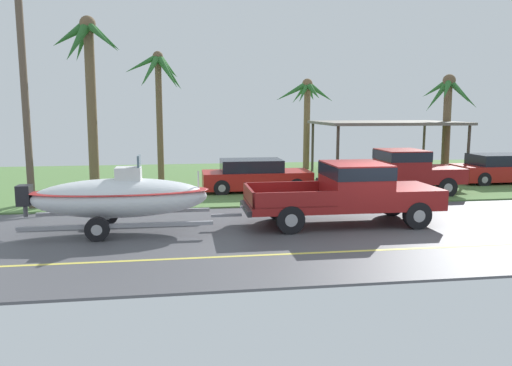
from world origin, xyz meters
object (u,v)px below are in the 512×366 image
at_px(carport_awning, 386,124).
at_px(palm_tree_near_right, 307,102).
at_px(palm_tree_mid, 448,103).
at_px(palm_tree_far_right, 160,82).
at_px(utility_pole, 24,81).
at_px(parked_sedan_near, 503,169).
at_px(boat_on_trailer, 120,197).
at_px(pickup_truck_towing, 354,190).
at_px(parked_sedan_far, 255,176).
at_px(parked_pickup_background, 400,170).
at_px(palm_tree_far_left, 89,64).

bearing_deg(carport_awning, palm_tree_near_right, 134.86).
distance_m(palm_tree_mid, palm_tree_far_right, 14.46).
bearing_deg(palm_tree_far_right, palm_tree_mid, 1.66).
bearing_deg(carport_awning, utility_pole, -157.76).
bearing_deg(utility_pole, parked_sedan_near, 9.12).
bearing_deg(boat_on_trailer, palm_tree_near_right, 56.69).
bearing_deg(utility_pole, boat_on_trailer, -47.04).
bearing_deg(utility_pole, palm_tree_near_right, 38.46).
xyz_separation_m(pickup_truck_towing, parked_sedan_far, (-2.11, 6.20, -0.37)).
bearing_deg(parked_pickup_background, boat_on_trailer, -156.19).
xyz_separation_m(parked_sedan_far, palm_tree_near_right, (4.00, 7.18, 3.19)).
height_order(carport_awning, palm_tree_mid, palm_tree_mid).
bearing_deg(pickup_truck_towing, utility_pole, 160.40).
bearing_deg(pickup_truck_towing, palm_tree_far_left, 141.28).
distance_m(boat_on_trailer, carport_awning, 15.83).
relative_size(boat_on_trailer, parked_sedan_far, 1.37).
xyz_separation_m(palm_tree_mid, palm_tree_far_left, (-17.13, -2.66, 1.48)).
xyz_separation_m(pickup_truck_towing, boat_on_trailer, (-6.90, -0.00, -0.05)).
xyz_separation_m(parked_pickup_background, utility_pole, (-13.91, -0.95, 3.38)).
height_order(parked_sedan_near, utility_pole, utility_pole).
bearing_deg(boat_on_trailer, pickup_truck_towing, 0.00).
relative_size(parked_pickup_background, parked_sedan_far, 1.29).
distance_m(pickup_truck_towing, palm_tree_near_right, 13.81).
bearing_deg(palm_tree_far_right, pickup_truck_towing, -56.82).
height_order(parked_pickup_background, carport_awning, carport_awning).
xyz_separation_m(parked_sedan_near, carport_awning, (-4.51, 3.14, 2.03)).
distance_m(parked_sedan_far, palm_tree_far_left, 8.13).
distance_m(parked_pickup_background, palm_tree_near_right, 9.36).
relative_size(parked_pickup_background, palm_tree_mid, 1.11).
distance_m(parked_sedan_near, parked_sedan_far, 11.87).
height_order(palm_tree_near_right, palm_tree_far_left, palm_tree_far_left).
xyz_separation_m(parked_sedan_near, palm_tree_far_left, (-18.52, 0.15, 4.57)).
relative_size(palm_tree_far_left, palm_tree_far_right, 1.18).
relative_size(parked_sedan_near, utility_pole, 0.54).
relative_size(boat_on_trailer, utility_pole, 0.73).
xyz_separation_m(palm_tree_far_left, utility_pole, (-1.54, -3.37, -0.84)).
bearing_deg(parked_sedan_far, palm_tree_far_right, 142.09).
xyz_separation_m(palm_tree_far_left, palm_tree_far_right, (2.71, 2.24, -0.54)).
xyz_separation_m(boat_on_trailer, palm_tree_mid, (15.25, 9.70, 2.77)).
xyz_separation_m(parked_sedan_near, palm_tree_mid, (-1.39, 2.80, 3.09)).
relative_size(boat_on_trailer, palm_tree_far_right, 1.02).
bearing_deg(utility_pole, parked_pickup_background, 3.90).
bearing_deg(parked_pickup_background, pickup_truck_towing, -127.76).
xyz_separation_m(boat_on_trailer, parked_sedan_far, (4.79, 6.20, -0.32)).
bearing_deg(pickup_truck_towing, parked_sedan_near, 35.33).
xyz_separation_m(parked_pickup_background, parked_sedan_near, (6.15, 2.27, -0.35)).
bearing_deg(palm_tree_mid, utility_pole, -162.12).
xyz_separation_m(boat_on_trailer, parked_sedan_near, (16.64, 6.90, -0.32)).
bearing_deg(parked_sedan_far, parked_sedan_near, 3.38).
height_order(palm_tree_mid, utility_pole, utility_pole).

